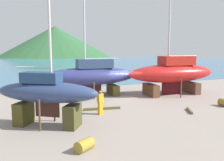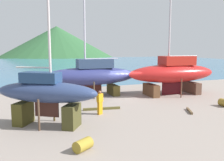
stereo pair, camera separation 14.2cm
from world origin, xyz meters
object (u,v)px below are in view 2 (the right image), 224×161
barrel_ochre (83,145)px  worker (100,102)px  sailboat_mid_port (173,73)px  sailboat_large_starboard (46,93)px  sailboat_far_slipway (90,75)px

barrel_ochre → worker: bearing=64.7°
worker → barrel_ochre: (-2.64, -5.59, -0.61)m
sailboat_mid_port → worker: sailboat_mid_port is taller
sailboat_large_starboard → worker: 4.16m
sailboat_large_starboard → barrel_ochre: size_ratio=12.79×
sailboat_mid_port → sailboat_large_starboard: bearing=26.2°
sailboat_far_slipway → sailboat_mid_port: bearing=166.7°
sailboat_large_starboard → sailboat_mid_port: sailboat_mid_port is taller
sailboat_far_slipway → worker: sailboat_far_slipway is taller
sailboat_mid_port → barrel_ochre: size_ratio=16.31×
sailboat_far_slipway → sailboat_large_starboard: bearing=59.8°
sailboat_large_starboard → worker: sailboat_large_starboard is taller
sailboat_far_slipway → sailboat_mid_port: 8.28m
sailboat_large_starboard → barrel_ochre: sailboat_large_starboard is taller
worker → sailboat_far_slipway: bearing=-38.2°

